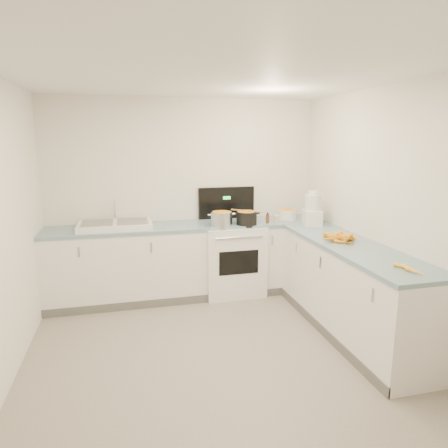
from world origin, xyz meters
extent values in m
cube|color=white|center=(0.00, 1.70, 0.45)|extent=(3.50, 0.60, 0.90)
cube|color=#7497A5|center=(0.00, 1.70, 0.92)|extent=(3.50, 0.62, 0.04)
cube|color=white|center=(1.45, 0.30, 0.45)|extent=(0.60, 2.20, 0.90)
cube|color=#7497A5|center=(1.45, 0.30, 0.92)|extent=(0.62, 2.20, 0.04)
cube|color=white|center=(0.55, 1.68, 0.45)|extent=(0.76, 0.65, 0.90)
cube|color=black|center=(0.55, 1.98, 1.15)|extent=(0.76, 0.05, 0.42)
cube|color=white|center=(-0.90, 1.70, 0.97)|extent=(0.86, 0.52, 0.07)
cube|color=slate|center=(-1.10, 1.70, 1.01)|extent=(0.36, 0.42, 0.01)
cube|color=slate|center=(-0.70, 1.70, 1.01)|extent=(0.36, 0.42, 0.01)
cylinder|color=silver|center=(-0.90, 1.92, 1.13)|extent=(0.03, 0.03, 0.24)
cylinder|color=silver|center=(0.37, 1.51, 1.02)|extent=(0.27, 0.27, 0.19)
cylinder|color=black|center=(0.69, 1.51, 1.01)|extent=(0.30, 0.30, 0.18)
cylinder|color=#AD7A47|center=(0.69, 1.51, 1.11)|extent=(0.33, 0.29, 0.02)
cylinder|color=white|center=(1.32, 1.73, 1.00)|extent=(0.27, 0.27, 0.12)
cylinder|color=#593319|center=(0.97, 1.52, 1.00)|extent=(0.04, 0.04, 0.11)
cylinder|color=#E5B266|center=(1.10, 1.54, 0.98)|extent=(0.04, 0.04, 0.08)
cube|color=white|center=(1.48, 1.30, 1.03)|extent=(0.26, 0.30, 0.18)
cylinder|color=silver|center=(1.48, 1.30, 1.22)|extent=(0.20, 0.20, 0.20)
cylinder|color=white|center=(1.48, 1.30, 1.34)|extent=(0.11, 0.11, 0.05)
cone|color=#FAA11E|center=(1.42, 0.48, 0.96)|extent=(0.22, 0.08, 0.04)
cone|color=#FAA11E|center=(1.38, 0.46, 0.96)|extent=(0.17, 0.13, 0.05)
cone|color=#FAA11E|center=(1.35, 0.46, 0.96)|extent=(0.18, 0.14, 0.05)
cone|color=#FAA11E|center=(1.38, 0.36, 0.96)|extent=(0.17, 0.16, 0.04)
cone|color=#FAA11E|center=(1.38, 0.47, 0.96)|extent=(0.22, 0.10, 0.04)
cone|color=#FAA11E|center=(1.49, 0.59, 0.96)|extent=(0.18, 0.14, 0.04)
cone|color=#FAA11E|center=(1.40, 0.40, 0.97)|extent=(0.12, 0.17, 0.05)
cone|color=#FAA11E|center=(1.33, 0.60, 0.96)|extent=(0.17, 0.07, 0.04)
cone|color=#FAA11E|center=(1.51, 0.55, 0.96)|extent=(0.08, 0.20, 0.05)
cone|color=#FAA11E|center=(1.37, 0.57, 0.96)|extent=(0.21, 0.09, 0.05)
cone|color=#FAA11E|center=(1.40, 0.53, 0.96)|extent=(0.20, 0.07, 0.04)
cone|color=#FAA11E|center=(1.52, 0.50, 0.96)|extent=(0.09, 0.21, 0.05)
cone|color=#FAA11E|center=(1.48, 0.45, 0.96)|extent=(0.17, 0.10, 0.04)
cone|color=#FAA11E|center=(1.51, 0.55, 0.98)|extent=(0.10, 0.20, 0.05)
cone|color=#FAA11E|center=(1.41, 0.36, 1.01)|extent=(0.17, 0.18, 0.05)
cone|color=#FAA11E|center=(1.27, 0.44, 0.98)|extent=(0.19, 0.06, 0.05)
cone|color=#FAA11E|center=(1.52, 0.40, 0.99)|extent=(0.07, 0.22, 0.04)
cone|color=#FAA11E|center=(1.47, 0.48, 0.98)|extent=(0.17, 0.10, 0.05)
cone|color=#FAA11E|center=(1.35, 0.43, 1.00)|extent=(0.21, 0.15, 0.05)
cone|color=#FAA11E|center=(1.45, 0.39, 1.01)|extent=(0.20, 0.18, 0.05)
cone|color=#FAA11E|center=(1.37, 0.51, 1.00)|extent=(0.18, 0.13, 0.04)
cone|color=#FAA11E|center=(1.34, 0.54, 1.00)|extent=(0.20, 0.10, 0.05)
cone|color=#FAA11E|center=(1.41, 0.48, 1.00)|extent=(0.09, 0.22, 0.04)
cone|color=#FFA826|center=(1.44, -0.60, 0.96)|extent=(0.07, 0.17, 0.04)
cone|color=#FFA826|center=(1.43, -0.54, 0.96)|extent=(0.06, 0.17, 0.04)
cone|color=#FFA826|center=(1.43, -0.48, 0.96)|extent=(0.11, 0.17, 0.04)
cube|color=tan|center=(-1.17, 1.69, 1.02)|extent=(0.05, 0.03, 0.00)
cube|color=tan|center=(-1.01, 1.82, 1.02)|extent=(0.02, 0.04, 0.00)
cube|color=tan|center=(-1.18, 1.64, 1.02)|extent=(0.05, 0.01, 0.00)
cube|color=tan|center=(-1.19, 1.82, 1.02)|extent=(0.01, 0.03, 0.00)
cube|color=tan|center=(-1.04, 1.80, 1.01)|extent=(0.04, 0.01, 0.00)
cube|color=tan|center=(-1.21, 1.79, 1.01)|extent=(0.01, 0.05, 0.00)
cube|color=tan|center=(-1.21, 1.78, 1.02)|extent=(0.02, 0.05, 0.00)
cube|color=tan|center=(-1.10, 1.64, 1.02)|extent=(0.02, 0.05, 0.00)
cube|color=tan|center=(-1.00, 1.62, 1.01)|extent=(0.03, 0.02, 0.00)
cube|color=tan|center=(-1.00, 1.74, 1.01)|extent=(0.04, 0.04, 0.00)
camera|label=1|loc=(-0.76, -3.16, 1.98)|focal=32.00mm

